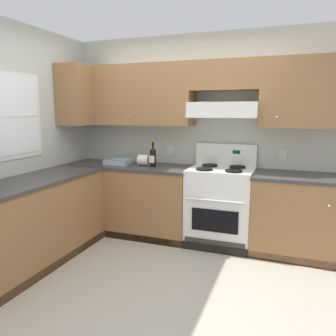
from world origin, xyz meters
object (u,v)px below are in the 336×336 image
(wine_bottle, at_px, (153,156))
(stove, at_px, (220,206))
(bowl, at_px, (118,163))
(paper_towel_roll, at_px, (144,160))

(wine_bottle, bearing_deg, stove, 2.68)
(stove, bearing_deg, bowl, -179.00)
(stove, relative_size, paper_towel_roll, 8.35)
(stove, relative_size, bowl, 3.72)
(stove, distance_m, paper_towel_roll, 1.13)
(stove, height_order, paper_towel_roll, stove)
(wine_bottle, bearing_deg, paper_towel_roll, 157.24)
(stove, distance_m, bowl, 1.43)
(wine_bottle, height_order, bowl, wine_bottle)
(bowl, distance_m, paper_towel_roll, 0.36)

